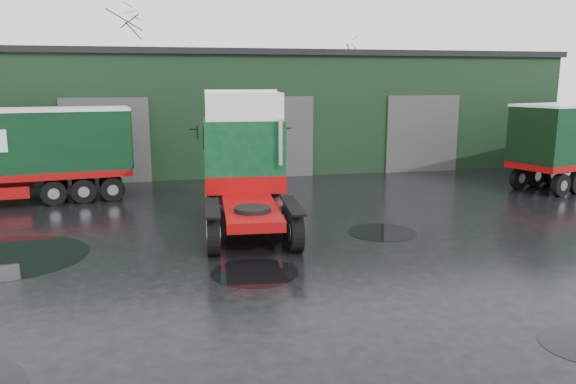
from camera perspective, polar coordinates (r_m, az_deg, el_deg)
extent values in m
plane|color=black|center=(14.68, 1.36, -7.82)|extent=(100.00, 100.00, 0.00)
cube|color=black|center=(33.93, -3.44, 8.27)|extent=(32.00, 12.00, 6.00)
cube|color=black|center=(33.91, -3.50, 13.59)|extent=(32.40, 12.40, 0.30)
cylinder|color=#0726AB|center=(21.81, 0.39, -1.04)|extent=(0.32, 0.32, 0.28)
cylinder|color=black|center=(14.42, -3.39, -8.18)|extent=(2.25, 2.25, 0.01)
cylinder|color=black|center=(18.32, 9.51, -4.05)|extent=(2.22, 2.22, 0.01)
cylinder|color=black|center=(17.44, -26.65, -5.92)|extent=(4.35, 4.35, 0.01)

